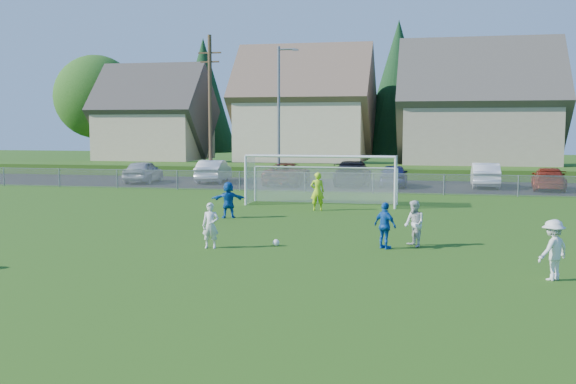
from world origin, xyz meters
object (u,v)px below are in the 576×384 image
player_blue_a (385,226)px  player_blue_b (228,200)px  car_d (353,173)px  player_white_b (414,224)px  car_a (143,172)px  player_white_c (553,250)px  car_e (394,175)px  car_f (485,175)px  soccer_ball (276,243)px  car_g (549,179)px  car_c (287,174)px  soccer_goal (322,172)px  car_b (214,171)px  player_white_a (211,226)px  goalkeeper (317,191)px

player_blue_a → player_blue_b: size_ratio=0.96×
car_d → player_white_b: bearing=99.1°
player_blue_b → car_a: bearing=-75.1°
player_white_c → car_e: (-5.47, 25.81, -0.04)m
car_e → car_f: bearing=-173.4°
soccer_ball → player_white_c: (7.97, -3.24, 0.66)m
player_blue_a → car_g: (8.38, 22.06, -0.06)m
car_c → car_f: car_f is taller
car_a → car_c: bearing=175.9°
car_d → soccer_goal: soccer_goal is taller
player_blue_a → soccer_goal: (-3.92, 11.56, 0.88)m
car_d → car_f: (8.42, 0.39, -0.04)m
player_blue_a → player_blue_b: 9.17m
player_white_b → car_e: player_white_b is taller
car_c → car_b: bearing=-10.2°
player_blue_b → soccer_goal: 6.52m
player_blue_a → car_d: 23.04m
player_white_a → player_white_b: (6.36, 1.65, 0.02)m
player_white_a → car_f: (10.18, 24.19, 0.05)m
car_a → car_d: 14.41m
player_blue_b → car_g: 22.33m
player_blue_b → car_b: car_b is taller
car_f → player_blue_a: bearing=79.4°
player_white_b → player_blue_b: (-7.92, 5.30, 0.02)m
car_a → car_c: car_a is taller
car_d → car_c: bearing=5.5°
car_d → soccer_goal: bearing=86.3°
car_d → soccer_goal: 11.21m
goalkeeper → car_c: 13.60m
car_c → soccer_goal: (4.07, -10.57, 0.89)m
player_white_c → goalkeeper: 15.12m
player_blue_b → player_white_b: bearing=126.3°
player_white_a → car_d: 23.87m
goalkeeper → car_f: (8.47, 13.93, -0.10)m
car_b → car_f: (18.13, 0.04, 0.01)m
car_b → car_e: bearing=170.6°
car_c → car_g: 16.37m
player_white_a → player_blue_a: size_ratio=0.98×
car_b → car_d: size_ratio=0.84×
car_g → soccer_goal: 16.19m
player_blue_a → car_f: bearing=-63.1°
car_g → player_white_c: bearing=87.4°
player_white_a → car_c: car_c is taller
soccer_ball → car_a: 26.48m
car_a → car_e: car_a is taller
goalkeeper → car_c: (-4.24, 12.93, -0.15)m
car_a → car_e: size_ratio=1.04×
car_a → player_blue_b: bearing=119.0°
car_e → soccer_ball: bearing=82.3°
player_blue_a → player_white_c: bearing=-179.6°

